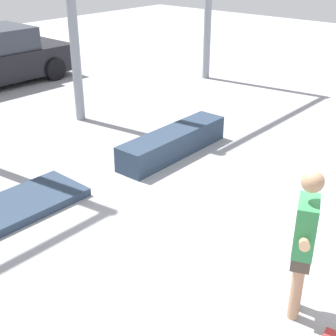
# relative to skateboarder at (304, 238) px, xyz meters

# --- Properties ---
(ground_plane) EXTENTS (36.00, 36.00, 0.00)m
(ground_plane) POSITION_rel_skateboarder_xyz_m (0.99, 0.92, -0.93)
(ground_plane) COLOR #9E9EA3
(skateboarder) EXTENTS (1.36, 0.64, 1.67)m
(skateboarder) POSITION_rel_skateboarder_xyz_m (0.00, 0.00, 0.00)
(skateboarder) COLOR tan
(skateboarder) RESTS_ON ground_plane
(grind_box) EXTENTS (2.46, 0.59, 0.45)m
(grind_box) POSITION_rel_skateboarder_xyz_m (2.28, 3.62, -0.70)
(grind_box) COLOR #28384C
(grind_box) RESTS_ON ground_plane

